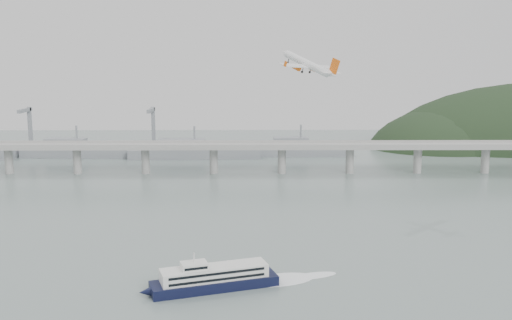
{
  "coord_description": "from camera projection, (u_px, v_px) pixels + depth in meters",
  "views": [
    {
      "loc": [
        -2.13,
        -231.91,
        87.67
      ],
      "look_at": [
        0.0,
        55.0,
        36.0
      ],
      "focal_mm": 42.0,
      "sensor_mm": 36.0,
      "label": 1
    }
  ],
  "objects": [
    {
      "name": "ground",
      "position": [
        257.0,
        271.0,
        243.78
      ],
      "size": [
        900.0,
        900.0,
        0.0
      ],
      "primitive_type": "plane",
      "color": "slate",
      "rests_on": "ground"
    },
    {
      "name": "bridge",
      "position": [
        253.0,
        150.0,
        437.48
      ],
      "size": [
        800.0,
        22.0,
        23.9
      ],
      "color": "#979794",
      "rests_on": "ground"
    },
    {
      "name": "airliner",
      "position": [
        308.0,
        64.0,
        321.88
      ],
      "size": [
        33.74,
        35.74,
        16.86
      ],
      "rotation": [
        0.05,
        -0.32,
        2.28
      ],
      "color": "white",
      "rests_on": "ground"
    },
    {
      "name": "ferry",
      "position": [
        214.0,
        278.0,
        224.95
      ],
      "size": [
        76.62,
        32.01,
        14.89
      ],
      "rotation": [
        0.0,
        0.0,
        0.31
      ],
      "color": "black",
      "rests_on": "ground"
    },
    {
      "name": "distant_fleet",
      "position": [
        69.0,
        151.0,
        502.42
      ],
      "size": [
        453.0,
        60.9,
        40.0
      ],
      "color": "slate",
      "rests_on": "ground"
    }
  ]
}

